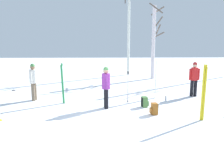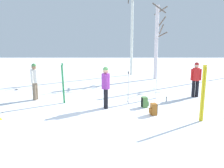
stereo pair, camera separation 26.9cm
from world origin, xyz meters
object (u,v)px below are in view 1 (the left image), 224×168
(person_0, at_px, (106,85))
(ski_pair_lying_1, at_px, (13,91))
(backpack_0, at_px, (154,109))
(birch_tree_2, at_px, (129,22))
(ski_pair_planted_0, at_px, (156,80))
(person_2, at_px, (33,80))
(water_bottle_0, at_px, (166,99))
(ski_pair_planted_1, at_px, (63,84))
(ski_pair_planted_2, at_px, (204,93))
(ski_poles_0, at_px, (128,86))
(birch_tree_3, at_px, (154,40))
(person_1, at_px, (194,77))
(backpack_2, at_px, (145,102))

(person_0, height_order, ski_pair_lying_1, person_0)
(backpack_0, relative_size, birch_tree_2, 0.06)
(ski_pair_planted_0, bearing_deg, person_2, -177.46)
(water_bottle_0, relative_size, birch_tree_2, 0.03)
(ski_pair_planted_1, height_order, water_bottle_0, ski_pair_planted_1)
(ski_pair_planted_2, relative_size, ski_poles_0, 1.38)
(backpack_0, relative_size, birch_tree_3, 0.08)
(person_0, xyz_separation_m, birch_tree_2, (1.82, 9.49, 3.15))
(ski_pair_planted_1, distance_m, ski_pair_planted_2, 5.79)
(water_bottle_0, distance_m, birch_tree_3, 7.08)
(person_0, distance_m, ski_pair_lying_1, 6.28)
(person_2, distance_m, ski_pair_planted_1, 1.53)
(ski_pair_planted_1, xyz_separation_m, backpack_0, (3.72, -1.73, -0.67))
(ski_pair_planted_0, xyz_separation_m, ski_pair_planted_1, (-4.29, -0.80, -0.02))
(person_1, distance_m, ski_pair_planted_2, 3.69)
(person_1, xyz_separation_m, water_bottle_0, (-1.62, -0.94, -0.87))
(ski_pair_planted_1, height_order, birch_tree_3, birch_tree_3)
(backpack_0, bearing_deg, birch_tree_3, 79.06)
(backpack_2, xyz_separation_m, birch_tree_2, (0.20, 9.36, 3.92))
(ski_pair_planted_0, relative_size, water_bottle_0, 7.88)
(person_2, height_order, ski_pair_planted_0, ski_pair_planted_0)
(person_2, bearing_deg, ski_pair_planted_0, 2.54)
(ski_pair_planted_0, bearing_deg, backpack_0, -102.61)
(ski_pair_lying_1, relative_size, water_bottle_0, 6.35)
(ski_pair_planted_0, bearing_deg, ski_poles_0, -148.37)
(person_1, bearing_deg, ski_pair_planted_0, -170.81)
(person_2, height_order, backpack_2, person_2)
(ski_pair_lying_1, distance_m, birch_tree_2, 10.09)
(ski_pair_lying_1, distance_m, backpack_2, 7.55)
(ski_pair_planted_2, bearing_deg, birch_tree_2, 97.86)
(ski_pair_planted_0, xyz_separation_m, backpack_2, (-0.75, -1.52, -0.69))
(person_0, height_order, person_1, same)
(person_0, relative_size, water_bottle_0, 7.39)
(ski_pair_planted_0, xyz_separation_m, birch_tree_3, (1.07, 5.91, 1.85))
(ski_pair_planted_1, height_order, backpack_0, ski_pair_planted_1)
(backpack_2, relative_size, water_bottle_0, 1.90)
(ski_pair_planted_2, height_order, ski_pair_lying_1, ski_pair_planted_2)
(person_1, xyz_separation_m, ski_pair_lying_1, (-9.51, 1.50, -0.97))
(person_2, height_order, ski_pair_lying_1, person_2)
(ski_pair_planted_0, height_order, ski_poles_0, ski_pair_planted_0)
(ski_pair_planted_0, bearing_deg, water_bottle_0, -59.27)
(ski_poles_0, xyz_separation_m, birch_tree_3, (2.47, 6.78, 2.00))
(person_2, xyz_separation_m, ski_pair_planted_0, (5.72, 0.25, -0.07))
(person_2, bearing_deg, backpack_0, -23.84)
(person_0, relative_size, backpack_2, 3.90)
(ski_pair_planted_1, distance_m, birch_tree_2, 9.96)
(ski_pair_planted_1, distance_m, ski_poles_0, 2.88)
(ski_pair_planted_2, bearing_deg, backpack_0, 155.53)
(ski_pair_planted_0, bearing_deg, birch_tree_3, 79.78)
(person_2, xyz_separation_m, ski_pair_planted_1, (1.43, -0.54, -0.10))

